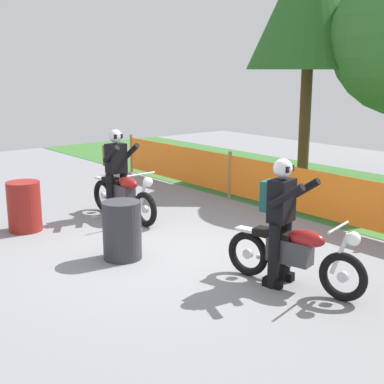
# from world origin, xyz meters

# --- Properties ---
(ground) EXTENTS (24.00, 24.00, 0.02)m
(ground) POSITION_xyz_m (0.00, 0.00, -0.01)
(ground) COLOR gray
(grass_verge) EXTENTS (24.00, 5.05, 0.01)m
(grass_verge) POSITION_xyz_m (0.00, 5.69, 0.01)
(grass_verge) COLOR #386B2D
(grass_verge) RESTS_ON ground
(barrier_fence) EXTENTS (12.00, 0.08, 1.05)m
(barrier_fence) POSITION_xyz_m (0.00, 3.16, 0.54)
(barrier_fence) COLOR #997547
(barrier_fence) RESTS_ON ground
(motorcycle_lead) EXTENTS (1.96, 0.71, 0.94)m
(motorcycle_lead) POSITION_xyz_m (2.14, 0.48, 0.46)
(motorcycle_lead) COLOR black
(motorcycle_lead) RESTS_ON ground
(motorcycle_trailing) EXTENTS (2.05, 0.60, 0.97)m
(motorcycle_trailing) POSITION_xyz_m (-2.07, 0.50, 0.47)
(motorcycle_trailing) COLOR black
(motorcycle_trailing) RESTS_ON ground
(rider_lead) EXTENTS (0.75, 0.64, 1.69)m
(rider_lead) POSITION_xyz_m (1.93, 0.43, 0.95)
(rider_lead) COLOR black
(rider_lead) RESTS_ON ground
(rider_trailing) EXTENTS (0.69, 0.56, 1.69)m
(rider_trailing) POSITION_xyz_m (-2.29, 0.49, 0.95)
(rider_trailing) COLOR black
(rider_trailing) RESTS_ON ground
(oil_drum) EXTENTS (0.58, 0.58, 0.88)m
(oil_drum) POSITION_xyz_m (-2.50, -1.27, 0.44)
(oil_drum) COLOR maroon
(oil_drum) RESTS_ON ground
(spare_drum) EXTENTS (0.58, 0.58, 0.88)m
(spare_drum) POSITION_xyz_m (-0.20, -0.68, 0.44)
(spare_drum) COLOR #2D2D33
(spare_drum) RESTS_ON ground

